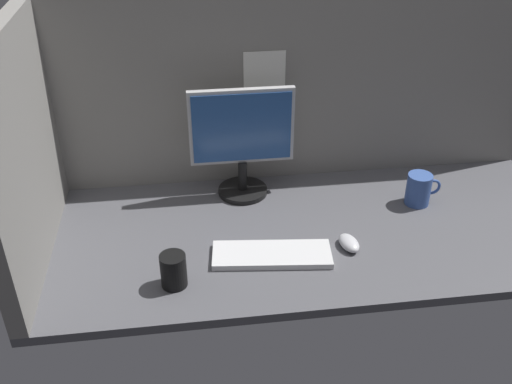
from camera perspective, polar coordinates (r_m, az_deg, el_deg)
The scene contains 8 objects.
ground_plane at distance 197.35cm, azimuth 5.61°, elevation -3.71°, with size 180.00×80.00×3.00cm, color #515156.
cubicle_wall_back at distance 212.20cm, azimuth 3.90°, elevation 10.30°, with size 180.00×5.50×70.35cm.
cubicle_wall_side at distance 180.27cm, azimuth -22.03°, elevation 3.89°, with size 5.00×80.00×70.35cm, color gray.
monitor at distance 203.44cm, azimuth -1.40°, elevation 5.25°, with size 36.72×18.00×40.15cm.
keyboard at distance 181.38cm, azimuth 1.57°, elevation -6.20°, with size 37.00×13.00×2.00cm, color silver.
mouse at distance 187.38cm, azimuth 9.15°, elevation -4.98°, with size 5.60×9.60×3.40cm, color silver.
mug_ceramic_blue at distance 212.43cm, azimuth 15.77°, elevation 0.27°, with size 12.49×8.65×11.53cm.
mug_black_travel at distance 170.29cm, azimuth -8.13°, elevation -7.66°, with size 7.67×7.67×10.57cm.
Camera 1 is at (-40.52, -155.94, 112.46)cm, focal length 40.59 mm.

